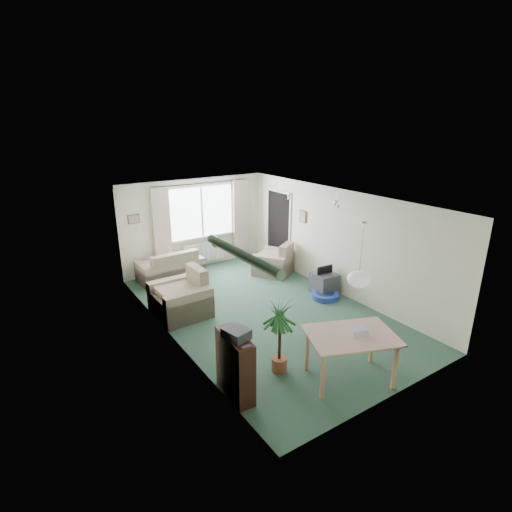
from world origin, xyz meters
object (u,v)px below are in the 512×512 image
houseplant (280,337)px  pet_bed (325,295)px  dining_table (349,358)px  armchair_corner (274,258)px  bookshelf (235,366)px  sofa (170,265)px  armchair_left (180,293)px  coffee_table (185,268)px  tv_cube (324,283)px

houseplant → pet_bed: size_ratio=1.99×
dining_table → armchair_corner: bearing=68.7°
houseplant → dining_table: size_ratio=1.00×
armchair_corner → bookshelf: (-3.32, -3.64, 0.07)m
sofa → bookshelf: bearing=76.9°
armchair_corner → armchair_left: bearing=-15.7°
coffee_table → tv_cube: size_ratio=1.82×
pet_bed → tv_cube: bearing=53.4°
sofa → pet_bed: bearing=127.7°
armchair_corner → tv_cube: (0.22, -1.67, -0.17)m
armchair_corner → pet_bed: (0.06, -1.90, -0.35)m
armchair_left → coffee_table: (0.94, 1.90, -0.26)m
armchair_left → dining_table: bearing=19.3°
bookshelf → armchair_left: bearing=87.4°
sofa → armchair_left: bearing=71.4°
armchair_corner → armchair_left: 3.09m
armchair_corner → bookshelf: size_ratio=0.96×
armchair_left → pet_bed: (3.03, -1.05, -0.42)m
coffee_table → bookshelf: (-1.28, -4.70, 0.26)m
armchair_left → pet_bed: armchair_left is taller
houseplant → pet_bed: (2.50, 1.64, -0.55)m
armchair_left → coffee_table: 2.14m
armchair_corner → armchair_left: armchair_left is taller
sofa → armchair_corner: bearing=154.1°
houseplant → tv_cube: size_ratio=2.28×
houseplant → pet_bed: houseplant is taller
armchair_corner → tv_cube: bearing=66.1°
tv_cube → pet_bed: (-0.17, -0.22, -0.18)m
armchair_left → bookshelf: (-0.34, -2.80, 0.00)m
armchair_corner → houseplant: (-2.44, -3.53, 0.19)m
dining_table → pet_bed: dining_table is taller
sofa → coffee_table: sofa is taller
armchair_corner → houseplant: size_ratio=0.76×
bookshelf → houseplant: (0.88, 0.11, 0.13)m
tv_cube → houseplant: bearing=-141.1°
sofa → coffee_table: size_ratio=1.60×
armchair_left → armchair_corner: bearing=104.5°
bookshelf → houseplant: bearing=11.6°
sofa → pet_bed: (2.48, -2.95, -0.33)m
bookshelf → tv_cube: 4.06m
armchair_corner → coffee_table: armchair_corner is taller
coffee_table → pet_bed: 3.62m
coffee_table → houseplant: size_ratio=0.80×
armchair_corner → houseplant: houseplant is taller
sofa → armchair_corner: size_ratio=1.67×
dining_table → bookshelf: bearing=158.4°
coffee_table → pet_bed: bearing=-54.6°
dining_table → coffee_table: bearing=93.9°
armchair_left → tv_cube: (3.20, -0.82, -0.24)m
coffee_table → tv_cube: bearing=-50.3°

